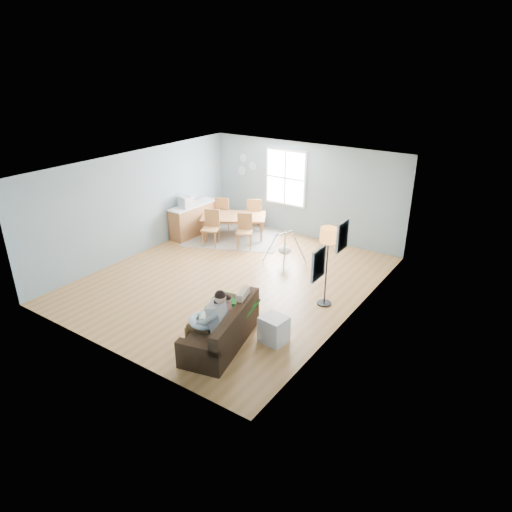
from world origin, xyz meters
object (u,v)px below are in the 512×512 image
Objects in this scene: father at (210,319)px; monitor at (185,202)px; floor_lamp at (328,242)px; counter at (194,219)px; chair_nw at (223,210)px; storage_cube at (273,329)px; chair_sw at (211,225)px; dining_table at (234,226)px; baby_swing at (285,250)px; toddler at (223,308)px; chair_ne at (255,212)px; chair_se at (245,228)px; sofa at (223,331)px.

monitor is at bearing 136.22° from father.
counter is (-5.05, 1.60, -0.97)m from floor_lamp.
monitor reaches higher than chair_nw.
monitor is at bearing 147.85° from storage_cube.
chair_sw is (-3.97, 3.06, 0.31)m from storage_cube.
father is at bearing -54.09° from chair_nw.
floor_lamp is 5.22m from monitor.
counter is (-1.10, -0.48, 0.15)m from dining_table.
floor_lamp is at bearing -36.53° from baby_swing.
toddler is at bearing -48.00° from chair_sw.
chair_ne is at bearing 118.64° from toddler.
father is 1.23m from storage_cube.
counter is at bearing -114.12° from chair_nw.
chair_ne is (-0.50, 1.22, 0.04)m from chair_se.
father is 0.69× the size of dining_table.
toddler is at bearing -152.66° from storage_cube.
baby_swing is at bearing 102.04° from father.
chair_sw is (-4.13, 1.28, -0.87)m from floor_lamp.
monitor is at bearing -129.04° from chair_ne.
monitor is at bearing -168.43° from chair_se.
chair_se is 0.57× the size of counter.
father reaches higher than chair_ne.
chair_se is at bearing 132.02° from storage_cube.
floor_lamp reaches higher than baby_swing.
sofa is 5.61m from monitor.
dining_table reaches higher than storage_cube.
sofa is 2.78m from floor_lamp.
chair_nw is 1.36m from monitor.
dining_table is 2.30m from baby_swing.
monitor is at bearing 139.27° from toddler.
sofa is 1.61× the size of father.
dining_table is 1.10× the size of counter.
dining_table is at bearing 124.69° from sofa.
chair_sw is 0.60× the size of counter.
monitor reaches higher than storage_cube.
toddler is at bearing 97.47° from father.
monitor is (-1.28, -1.58, 0.50)m from chair_ne.
sofa reaches higher than dining_table.
toddler is at bearing 124.90° from sofa.
chair_ne is 0.98× the size of baby_swing.
baby_swing is (-1.61, 3.10, 0.12)m from storage_cube.
storage_cube is at bearing -47.98° from chair_se.
chair_ne reaches higher than storage_cube.
chair_nw is (-3.78, 4.85, 0.30)m from sofa.
father is 1.27× the size of chair_sw.
storage_cube is 0.50× the size of baby_swing.
counter is at bearing 172.44° from dining_table.
chair_ne is at bearing 118.85° from sofa.
monitor is at bearing 138.77° from sofa.
storage_cube is at bearing -76.46° from dining_table.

